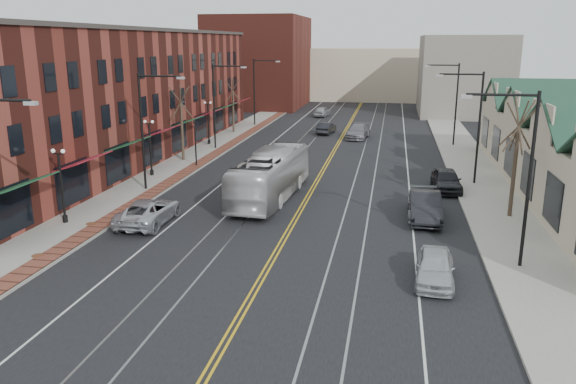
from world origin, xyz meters
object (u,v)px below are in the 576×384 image
at_px(parked_car_a, 435,267).
at_px(parked_car_d, 446,180).
at_px(transit_bus, 271,176).
at_px(parked_suv, 149,211).
at_px(parked_car_c, 424,205).
at_px(parked_car_b, 425,207).

height_order(parked_car_a, parked_car_d, parked_car_d).
relative_size(transit_bus, parked_suv, 2.16).
bearing_deg(parked_car_a, parked_car_d, 87.23).
bearing_deg(parked_suv, transit_bus, -132.46).
bearing_deg(parked_car_d, parked_car_c, -109.04).
relative_size(transit_bus, parked_car_a, 2.78).
bearing_deg(parked_car_b, parked_car_d, 75.49).
xyz_separation_m(transit_bus, parked_car_c, (9.87, -2.12, -0.88)).
xyz_separation_m(transit_bus, parked_car_d, (11.67, 4.30, -0.80)).
relative_size(transit_bus, parked_car_d, 2.47).
xyz_separation_m(parked_car_b, parked_car_d, (1.80, 7.23, -0.04)).
distance_m(parked_suv, parked_car_b, 16.06).
distance_m(parked_car_b, parked_car_d, 7.45).
relative_size(parked_suv, parked_car_c, 1.09).
relative_size(parked_car_b, parked_car_d, 1.09).
height_order(parked_car_b, parked_car_d, parked_car_b).
bearing_deg(parked_suv, parked_car_c, -165.09).
relative_size(parked_car_a, parked_car_b, 0.82).
height_order(parked_suv, parked_car_c, parked_suv).
distance_m(parked_suv, parked_car_a, 16.56).
xyz_separation_m(parked_car_a, parked_car_d, (1.80, 16.15, 0.09)).
bearing_deg(parked_car_c, parked_car_d, 75.06).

